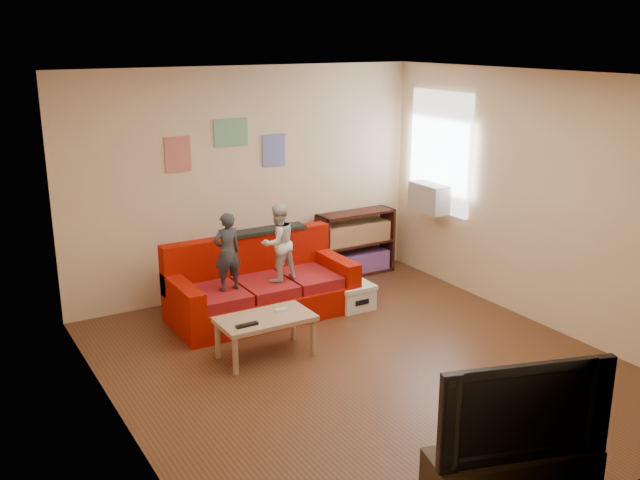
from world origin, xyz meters
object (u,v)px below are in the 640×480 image
child_b (278,243)px  file_box (355,297)px  sofa (260,289)px  child_a (227,252)px  coffee_table (265,322)px  bookshelf (355,247)px  television (517,404)px  tv_stand (511,479)px

child_b → file_box: 1.13m
sofa → child_a: (-0.45, -0.17, 0.55)m
sofa → child_b: bearing=-48.9°
coffee_table → child_a: bearing=91.0°
bookshelf → file_box: (-0.69, -1.04, -0.23)m
child_a → bookshelf: 2.33m
television → file_box: bearing=90.2°
sofa → television: 3.95m
child_a → child_b: (0.60, 0.00, 0.01)m
child_a → tv_stand: bearing=93.8°
sofa → television: television is taller
coffee_table → child_b: bearing=55.4°
child_b → bookshelf: 1.79m
child_a → tv_stand: 3.83m
child_a → bookshelf: (2.13, 0.80, -0.47)m
child_b → coffee_table: bearing=45.3°
bookshelf → tv_stand: size_ratio=0.92×
child_a → coffee_table: child_a is taller
coffee_table → tv_stand: tv_stand is taller
tv_stand → television: size_ratio=0.98×
child_a → bookshelf: size_ratio=0.80×
sofa → coffee_table: sofa is taller
coffee_table → television: size_ratio=0.79×
sofa → file_box: bearing=-22.6°
child_a → television: 3.78m
child_a → child_b: bearing=178.0°
bookshelf → file_box: bookshelf is taller
child_a → television: bearing=93.8°
sofa → tv_stand: bearing=-91.0°
bookshelf → file_box: size_ratio=2.48×
coffee_table → file_box: coffee_table is taller
television → child_b: bearing=103.7°
coffee_table → file_box: bearing=22.9°
sofa → television: size_ratio=1.74×
child_a → child_b: size_ratio=0.98×
child_b → tv_stand: (-0.22, -3.75, -0.64)m
sofa → coffee_table: (-0.44, -1.02, 0.06)m
coffee_table → bookshelf: 2.68m
child_b → television: 3.76m
bookshelf → child_b: bearing=-152.6°
child_b → file_box: size_ratio=2.03×
file_box → coffee_table: bearing=-157.1°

